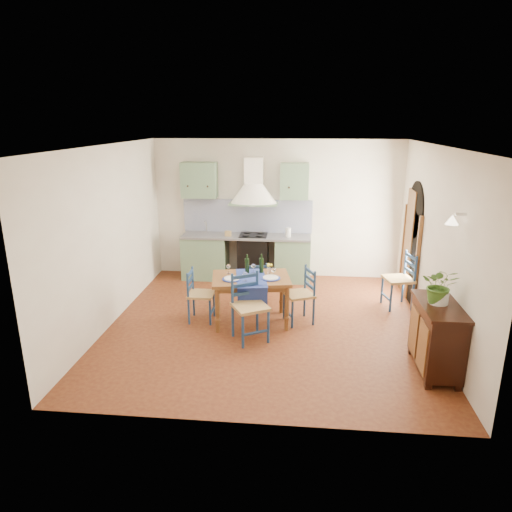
# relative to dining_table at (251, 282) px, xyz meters

# --- Properties ---
(floor) EXTENTS (5.00, 5.00, 0.00)m
(floor) POSITION_rel_dining_table_xyz_m (0.27, -0.07, -0.68)
(floor) COLOR #46190F
(floor) RESTS_ON ground
(back_wall) EXTENTS (5.00, 0.96, 2.80)m
(back_wall) POSITION_rel_dining_table_xyz_m (-0.20, 2.22, 0.37)
(back_wall) COLOR silver
(back_wall) RESTS_ON ground
(right_wall) EXTENTS (0.26, 5.00, 2.80)m
(right_wall) POSITION_rel_dining_table_xyz_m (2.76, 0.21, 0.65)
(right_wall) COLOR silver
(right_wall) RESTS_ON ground
(left_wall) EXTENTS (0.04, 5.00, 2.80)m
(left_wall) POSITION_rel_dining_table_xyz_m (-2.23, -0.07, 0.72)
(left_wall) COLOR silver
(left_wall) RESTS_ON ground
(ceiling) EXTENTS (5.00, 5.00, 0.01)m
(ceiling) POSITION_rel_dining_table_xyz_m (0.27, -0.07, 2.12)
(ceiling) COLOR white
(ceiling) RESTS_ON back_wall
(dining_table) EXTENTS (1.33, 1.03, 1.09)m
(dining_table) POSITION_rel_dining_table_xyz_m (0.00, 0.00, 0.00)
(dining_table) COLOR brown
(dining_table) RESTS_ON ground
(chair_near) EXTENTS (0.64, 0.64, 1.00)m
(chair_near) POSITION_rel_dining_table_xyz_m (0.03, -0.58, -0.16)
(chair_near) COLOR navy
(chair_near) RESTS_ON ground
(chair_far) EXTENTS (0.46, 0.46, 0.82)m
(chair_far) POSITION_rel_dining_table_xyz_m (0.01, 0.69, -0.26)
(chair_far) COLOR navy
(chair_far) RESTS_ON ground
(chair_left) EXTENTS (0.40, 0.40, 0.86)m
(chair_left) POSITION_rel_dining_table_xyz_m (-0.84, -0.01, -0.24)
(chair_left) COLOR navy
(chair_left) RESTS_ON ground
(chair_right) EXTENTS (0.56, 0.56, 0.91)m
(chair_right) POSITION_rel_dining_table_xyz_m (0.79, 0.09, -0.21)
(chair_right) COLOR navy
(chair_right) RESTS_ON ground
(chair_spare) EXTENTS (0.55, 0.55, 0.98)m
(chair_spare) POSITION_rel_dining_table_xyz_m (2.50, 0.88, -0.18)
(chair_spare) COLOR navy
(chair_spare) RESTS_ON ground
(sideboard) EXTENTS (0.50, 1.05, 0.94)m
(sideboard) POSITION_rel_dining_table_xyz_m (2.53, -1.25, -0.17)
(sideboard) COLOR black
(sideboard) RESTS_ON ground
(potted_plant) EXTENTS (0.52, 0.48, 0.48)m
(potted_plant) POSITION_rel_dining_table_xyz_m (2.51, -1.22, 0.49)
(potted_plant) COLOR #3A6321
(potted_plant) RESTS_ON sideboard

